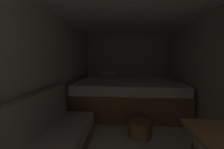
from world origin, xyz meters
The scene contains 7 objects.
ground_plane centered at (0.00, 1.97, 0.00)m, with size 6.84×6.84×0.00m, color beige.
wall_back centered at (0.00, 4.41, 0.99)m, with size 2.57×0.05×1.98m, color beige.
wall_left centered at (-1.26, 1.97, 0.99)m, with size 0.05×4.84×1.98m, color beige.
wall_right centered at (1.26, 1.97, 0.99)m, with size 0.05×4.84×1.98m, color beige.
ceiling_slab centered at (0.00, 1.97, 2.00)m, with size 2.57×4.84×0.05m, color white.
bed centered at (0.00, 3.41, 0.36)m, with size 2.35×1.87×0.88m.
wicker_basket centered at (0.16, 2.09, 0.13)m, with size 0.36×0.36×0.26m.
Camera 1 is at (-0.11, -0.16, 1.23)m, focal length 23.51 mm.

